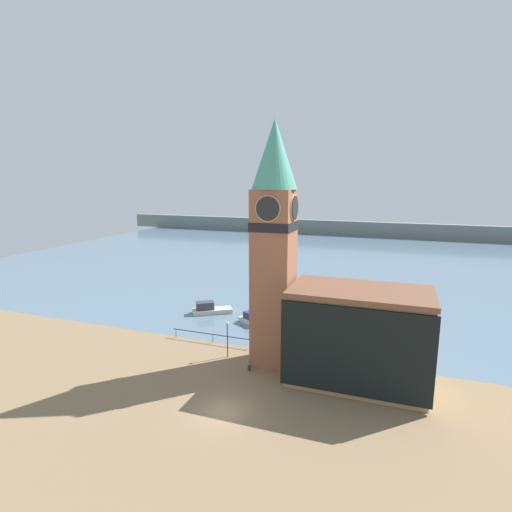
% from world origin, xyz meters
% --- Properties ---
extents(ground_plane, '(160.00, 160.00, 0.00)m').
position_xyz_m(ground_plane, '(0.00, 0.00, 0.00)').
color(ground_plane, '#846B4C').
extents(water, '(160.00, 120.00, 0.00)m').
position_xyz_m(water, '(0.00, 73.13, -0.00)').
color(water, slate).
rests_on(water, ground_plane).
extents(far_shoreline, '(180.00, 3.00, 5.00)m').
position_xyz_m(far_shoreline, '(0.00, 113.13, 2.50)').
color(far_shoreline, slate).
rests_on(far_shoreline, water).
extents(pier_railing, '(10.76, 0.08, 1.09)m').
position_xyz_m(pier_railing, '(-7.17, 12.88, 0.95)').
color(pier_railing, '#232328').
rests_on(pier_railing, ground_plane).
extents(clock_tower, '(4.54, 4.54, 25.08)m').
position_xyz_m(clock_tower, '(1.19, 10.32, 13.34)').
color(clock_tower, '#935B42').
rests_on(clock_tower, ground_plane).
extents(pier_building, '(13.16, 7.62, 9.27)m').
position_xyz_m(pier_building, '(10.02, 9.14, 4.65)').
color(pier_building, tan).
rests_on(pier_building, ground_plane).
extents(boat_near, '(6.80, 4.94, 1.51)m').
position_xyz_m(boat_near, '(-4.05, 20.05, 0.54)').
color(boat_near, silver).
rests_on(boat_near, water).
extents(boat_far, '(5.92, 4.83, 1.77)m').
position_xyz_m(boat_far, '(-12.30, 22.42, 0.63)').
color(boat_far, '#B7B2A8').
rests_on(boat_far, water).
extents(mooring_bollard_near, '(0.29, 0.29, 0.61)m').
position_xyz_m(mooring_bollard_near, '(-0.56, 7.70, 0.33)').
color(mooring_bollard_near, '#2D2D33').
rests_on(mooring_bollard_near, ground_plane).
extents(lamp_post, '(0.32, 0.32, 4.10)m').
position_xyz_m(lamp_post, '(-3.92, 9.86, 2.85)').
color(lamp_post, black).
rests_on(lamp_post, ground_plane).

